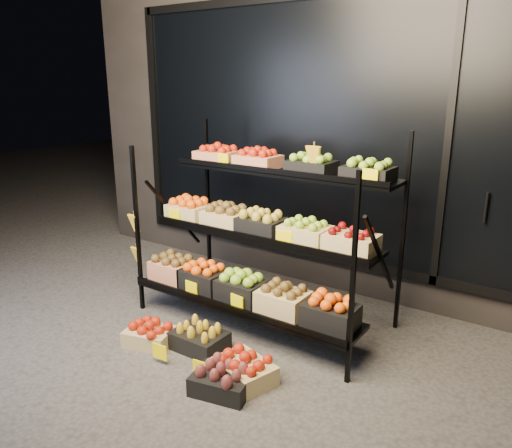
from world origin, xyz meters
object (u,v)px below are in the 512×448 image
Objects in this scene: floor_crate_midleft at (199,337)px; floor_crate_left at (149,334)px; display_rack at (259,235)px; floor_crate_midright at (244,368)px.

floor_crate_left is at bearing -155.64° from floor_crate_midleft.
floor_crate_midleft reaches higher than floor_crate_left.
floor_crate_midleft is (-0.11, -0.67, -0.69)m from display_rack.
floor_crate_midright is at bearing -61.83° from display_rack.
floor_crate_left is (-0.49, -0.83, -0.70)m from display_rack.
display_rack reaches higher than floor_crate_midleft.
floor_crate_midright is at bearing -14.34° from floor_crate_left.
display_rack is at bearing 44.18° from floor_crate_left.
floor_crate_midright is at bearing -15.11° from floor_crate_midleft.
display_rack reaches higher than floor_crate_left.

